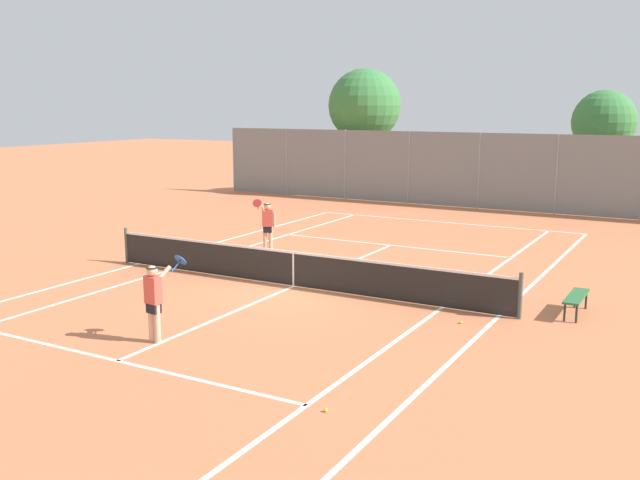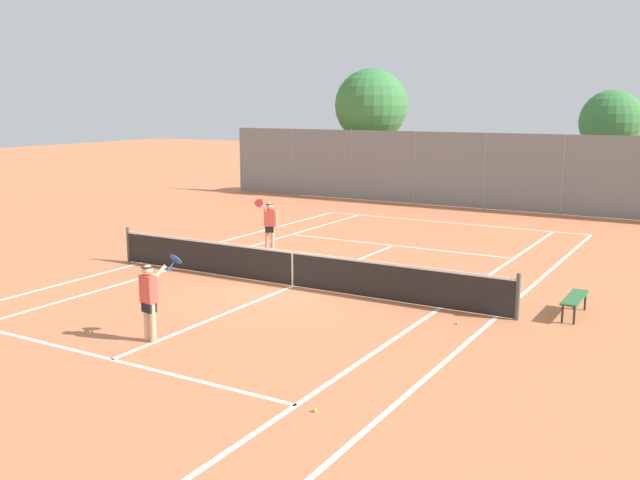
{
  "view_description": "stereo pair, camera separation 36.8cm",
  "coord_description": "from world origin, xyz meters",
  "px_view_note": "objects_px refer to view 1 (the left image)",
  "views": [
    {
      "loc": [
        9.56,
        -15.67,
        4.77
      ],
      "look_at": [
        -0.04,
        1.5,
        1.0
      ],
      "focal_mm": 40.0,
      "sensor_mm": 36.0,
      "label": 1
    },
    {
      "loc": [
        9.88,
        -15.48,
        4.77
      ],
      "look_at": [
        -0.04,
        1.5,
        1.0
      ],
      "focal_mm": 40.0,
      "sensor_mm": 36.0,
      "label": 2
    }
  ],
  "objects_px": {
    "courtside_bench": "(576,298)",
    "tennis_net": "(294,268)",
    "loose_tennis_ball_1": "(461,322)",
    "loose_tennis_ball_2": "(509,257)",
    "tree_behind_left": "(365,107)",
    "tree_behind_right": "(606,124)",
    "loose_tennis_ball_0": "(326,410)",
    "player_near_side": "(154,298)",
    "player_far_left": "(268,223)"
  },
  "relations": [
    {
      "from": "loose_tennis_ball_1",
      "to": "loose_tennis_ball_2",
      "type": "bearing_deg",
      "value": 96.51
    },
    {
      "from": "loose_tennis_ball_1",
      "to": "loose_tennis_ball_2",
      "type": "xyz_separation_m",
      "value": [
        -0.83,
        7.26,
        0.0
      ]
    },
    {
      "from": "loose_tennis_ball_2",
      "to": "courtside_bench",
      "type": "xyz_separation_m",
      "value": [
        2.91,
        -5.33,
        0.38
      ]
    },
    {
      "from": "player_near_side",
      "to": "loose_tennis_ball_0",
      "type": "height_order",
      "value": "player_near_side"
    },
    {
      "from": "courtside_bench",
      "to": "tree_behind_left",
      "type": "xyz_separation_m",
      "value": [
        -13.82,
        17.49,
        4.18
      ]
    },
    {
      "from": "loose_tennis_ball_0",
      "to": "courtside_bench",
      "type": "relative_size",
      "value": 0.04
    },
    {
      "from": "loose_tennis_ball_2",
      "to": "loose_tennis_ball_1",
      "type": "bearing_deg",
      "value": -83.49
    },
    {
      "from": "loose_tennis_ball_2",
      "to": "tree_behind_right",
      "type": "height_order",
      "value": "tree_behind_right"
    },
    {
      "from": "tennis_net",
      "to": "loose_tennis_ball_2",
      "type": "relative_size",
      "value": 181.82
    },
    {
      "from": "player_far_left",
      "to": "loose_tennis_ball_1",
      "type": "xyz_separation_m",
      "value": [
        8.07,
        -4.54,
        -0.89
      ]
    },
    {
      "from": "loose_tennis_ball_0",
      "to": "courtside_bench",
      "type": "xyz_separation_m",
      "value": [
        2.48,
        7.4,
        0.38
      ]
    },
    {
      "from": "tree_behind_left",
      "to": "tree_behind_right",
      "type": "bearing_deg",
      "value": 8.82
    },
    {
      "from": "loose_tennis_ball_0",
      "to": "loose_tennis_ball_2",
      "type": "relative_size",
      "value": 1.0
    },
    {
      "from": "player_far_left",
      "to": "loose_tennis_ball_0",
      "type": "xyz_separation_m",
      "value": [
        7.67,
        -10.01,
        -0.89
      ]
    },
    {
      "from": "tree_behind_left",
      "to": "player_near_side",
      "type": "bearing_deg",
      "value": -74.16
    },
    {
      "from": "loose_tennis_ball_1",
      "to": "courtside_bench",
      "type": "xyz_separation_m",
      "value": [
        2.08,
        1.93,
        0.38
      ]
    },
    {
      "from": "loose_tennis_ball_2",
      "to": "player_near_side",
      "type": "bearing_deg",
      "value": -110.12
    },
    {
      "from": "tennis_net",
      "to": "tree_behind_right",
      "type": "distance_m",
      "value": 21.05
    },
    {
      "from": "tennis_net",
      "to": "courtside_bench",
      "type": "xyz_separation_m",
      "value": [
        7.0,
        0.94,
        -0.1
      ]
    },
    {
      "from": "courtside_bench",
      "to": "tennis_net",
      "type": "bearing_deg",
      "value": -172.38
    },
    {
      "from": "loose_tennis_ball_2",
      "to": "courtside_bench",
      "type": "relative_size",
      "value": 0.04
    },
    {
      "from": "tree_behind_right",
      "to": "loose_tennis_ball_2",
      "type": "bearing_deg",
      "value": -92.89
    },
    {
      "from": "tennis_net",
      "to": "player_far_left",
      "type": "xyz_separation_m",
      "value": [
        -3.15,
        3.55,
        0.42
      ]
    },
    {
      "from": "player_near_side",
      "to": "loose_tennis_ball_1",
      "type": "distance_m",
      "value": 6.63
    },
    {
      "from": "courtside_bench",
      "to": "tree_behind_left",
      "type": "bearing_deg",
      "value": 128.32
    },
    {
      "from": "player_near_side",
      "to": "tree_behind_right",
      "type": "distance_m",
      "value": 26.07
    },
    {
      "from": "tennis_net",
      "to": "player_near_side",
      "type": "distance_m",
      "value": 5.23
    },
    {
      "from": "courtside_bench",
      "to": "player_far_left",
      "type": "bearing_deg",
      "value": 165.57
    },
    {
      "from": "loose_tennis_ball_2",
      "to": "courtside_bench",
      "type": "distance_m",
      "value": 6.09
    },
    {
      "from": "tennis_net",
      "to": "tree_behind_right",
      "type": "bearing_deg",
      "value": 76.67
    },
    {
      "from": "loose_tennis_ball_1",
      "to": "tennis_net",
      "type": "bearing_deg",
      "value": 168.62
    },
    {
      "from": "player_near_side",
      "to": "loose_tennis_ball_0",
      "type": "xyz_separation_m",
      "value": [
        4.64,
        -1.25,
        -0.89
      ]
    },
    {
      "from": "player_near_side",
      "to": "tree_behind_left",
      "type": "xyz_separation_m",
      "value": [
        -6.7,
        23.64,
        3.66
      ]
    },
    {
      "from": "player_near_side",
      "to": "player_far_left",
      "type": "distance_m",
      "value": 9.27
    },
    {
      "from": "loose_tennis_ball_2",
      "to": "tree_behind_left",
      "type": "height_order",
      "value": "tree_behind_left"
    },
    {
      "from": "tree_behind_left",
      "to": "tree_behind_right",
      "type": "xyz_separation_m",
      "value": [
        11.61,
        1.8,
        -0.76
      ]
    },
    {
      "from": "player_near_side",
      "to": "loose_tennis_ball_1",
      "type": "height_order",
      "value": "player_near_side"
    },
    {
      "from": "courtside_bench",
      "to": "loose_tennis_ball_0",
      "type": "bearing_deg",
      "value": -108.52
    },
    {
      "from": "loose_tennis_ball_2",
      "to": "tree_behind_right",
      "type": "bearing_deg",
      "value": 87.11
    },
    {
      "from": "tennis_net",
      "to": "tree_behind_left",
      "type": "distance_m",
      "value": 20.07
    },
    {
      "from": "courtside_bench",
      "to": "tree_behind_right",
      "type": "relative_size",
      "value": 0.28
    },
    {
      "from": "player_near_side",
      "to": "courtside_bench",
      "type": "bearing_deg",
      "value": 40.83
    },
    {
      "from": "loose_tennis_ball_2",
      "to": "courtside_bench",
      "type": "height_order",
      "value": "courtside_bench"
    },
    {
      "from": "player_far_left",
      "to": "loose_tennis_ball_1",
      "type": "bearing_deg",
      "value": -29.36
    },
    {
      "from": "tennis_net",
      "to": "loose_tennis_ball_0",
      "type": "distance_m",
      "value": 7.9
    },
    {
      "from": "player_near_side",
      "to": "courtside_bench",
      "type": "relative_size",
      "value": 1.18
    },
    {
      "from": "loose_tennis_ball_0",
      "to": "player_near_side",
      "type": "bearing_deg",
      "value": 164.91
    },
    {
      "from": "loose_tennis_ball_0",
      "to": "tree_behind_right",
      "type": "height_order",
      "value": "tree_behind_right"
    },
    {
      "from": "courtside_bench",
      "to": "player_near_side",
      "type": "bearing_deg",
      "value": -139.17
    },
    {
      "from": "tree_behind_right",
      "to": "player_far_left",
      "type": "bearing_deg",
      "value": -115.47
    }
  ]
}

